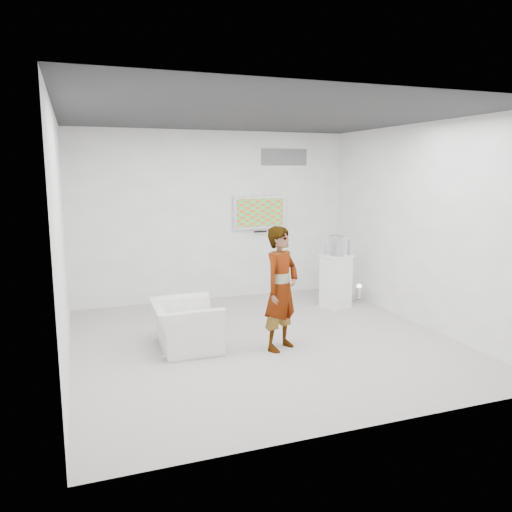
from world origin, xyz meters
name	(u,v)px	position (x,y,z in m)	size (l,w,h in m)	color
room	(264,233)	(0.00, 0.00, 1.50)	(5.01, 5.01, 3.00)	#BCB6AC
tv	(259,212)	(0.85, 2.45, 1.55)	(1.00, 0.08, 0.60)	silver
logo_decal	(284,157)	(1.35, 2.49, 2.55)	(0.90, 0.02, 0.30)	slate
person	(281,289)	(0.11, -0.34, 0.81)	(0.59, 0.39, 1.61)	white
armchair	(186,325)	(-1.06, 0.08, 0.31)	(0.96, 0.84, 0.63)	white
pedestal	(336,281)	(1.78, 1.21, 0.45)	(0.44, 0.44, 0.90)	white
floor_uplight	(359,294)	(2.32, 1.33, 0.16)	(0.20, 0.20, 0.31)	silver
vitrine	(337,246)	(1.78, 1.21, 1.06)	(0.32, 0.32, 0.32)	white
console	(337,248)	(1.78, 1.21, 1.02)	(0.05, 0.17, 0.23)	white
wii_remote	(283,236)	(0.25, -0.08, 1.45)	(0.04, 0.15, 0.04)	white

